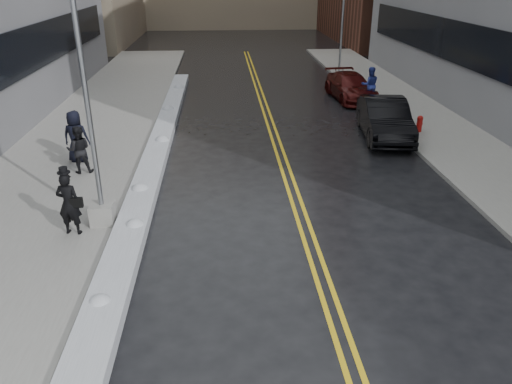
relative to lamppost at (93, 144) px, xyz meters
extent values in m
plane|color=black|center=(3.30, -2.00, -2.53)|extent=(160.00, 160.00, 0.00)
cube|color=gray|center=(-2.45, 8.00, -2.46)|extent=(5.50, 50.00, 0.15)
cube|color=gray|center=(13.30, 8.00, -2.46)|extent=(4.00, 50.00, 0.15)
cube|color=gold|center=(5.65, 8.00, -2.53)|extent=(0.12, 50.00, 0.01)
cube|color=gold|center=(5.95, 8.00, -2.53)|extent=(0.12, 50.00, 0.01)
cube|color=silver|center=(0.85, 6.00, -2.36)|extent=(0.90, 30.00, 0.34)
cube|color=gray|center=(0.00, 0.00, -2.08)|extent=(0.65, 0.65, 0.60)
cylinder|color=gray|center=(0.00, 0.00, 1.72)|extent=(0.14, 0.14, 7.00)
cylinder|color=maroon|center=(12.30, 8.00, -2.08)|extent=(0.24, 0.24, 0.60)
sphere|color=maroon|center=(12.30, 8.00, -1.78)|extent=(0.26, 0.26, 0.26)
cylinder|color=maroon|center=(12.30, 8.00, -2.03)|extent=(0.25, 0.10, 0.10)
cylinder|color=gray|center=(11.80, 22.00, 0.12)|extent=(0.14, 0.14, 5.00)
imported|color=black|center=(-0.72, -0.54, -1.49)|extent=(0.71, 0.52, 1.79)
imported|color=black|center=(-1.60, 4.04, -1.53)|extent=(0.93, 0.78, 1.71)
imported|color=black|center=(-1.97, 5.19, -1.40)|extent=(1.02, 0.73, 1.96)
imported|color=navy|center=(11.50, 13.38, -1.43)|extent=(0.96, 0.77, 1.91)
imported|color=black|center=(10.57, 7.71, -1.68)|extent=(2.39, 5.34, 1.70)
imported|color=#3A0A09|center=(10.80, 14.72, -1.81)|extent=(2.39, 5.10, 1.44)
camera|label=1|loc=(3.49, -13.03, 4.33)|focal=35.00mm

